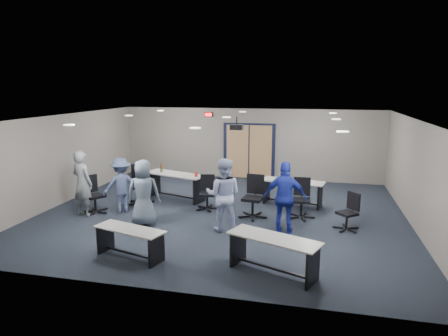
% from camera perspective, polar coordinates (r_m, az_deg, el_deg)
% --- Properties ---
extents(floor, '(10.00, 10.00, 0.00)m').
position_cam_1_polar(floor, '(11.40, -0.23, -6.44)').
color(floor, black).
rests_on(floor, ground).
extents(back_wall, '(10.00, 0.04, 2.70)m').
position_cam_1_polar(back_wall, '(15.41, 3.62, 3.46)').
color(back_wall, gray).
rests_on(back_wall, floor).
extents(front_wall, '(10.00, 0.04, 2.70)m').
position_cam_1_polar(front_wall, '(6.90, -8.93, -7.01)').
color(front_wall, gray).
rests_on(front_wall, floor).
extents(left_wall, '(0.04, 9.00, 2.70)m').
position_cam_1_polar(left_wall, '(13.12, -22.00, 1.19)').
color(left_wall, gray).
rests_on(left_wall, floor).
extents(right_wall, '(0.04, 9.00, 2.70)m').
position_cam_1_polar(right_wall, '(11.06, 25.87, -0.96)').
color(right_wall, gray).
rests_on(right_wall, floor).
extents(ceiling, '(10.00, 9.00, 0.04)m').
position_cam_1_polar(ceiling, '(10.87, -0.24, 7.22)').
color(ceiling, silver).
rests_on(ceiling, back_wall).
extents(double_door, '(2.00, 0.07, 2.20)m').
position_cam_1_polar(double_door, '(15.42, 3.59, 2.34)').
color(double_door, black).
rests_on(double_door, back_wall).
extents(exit_sign, '(0.32, 0.07, 0.18)m').
position_cam_1_polar(exit_sign, '(15.58, -2.22, 7.63)').
color(exit_sign, black).
rests_on(exit_sign, back_wall).
extents(ceiling_projector, '(0.35, 0.32, 0.37)m').
position_cam_1_polar(ceiling_projector, '(11.32, 1.83, 5.89)').
color(ceiling_projector, black).
rests_on(ceiling_projector, ceiling).
extents(ceiling_can_lights, '(6.24, 5.74, 0.02)m').
position_cam_1_polar(ceiling_can_lights, '(11.12, 0.06, 7.16)').
color(ceiling_can_lights, white).
rests_on(ceiling_can_lights, ceiling).
extents(table_front_left, '(1.65, 0.93, 0.64)m').
position_cam_1_polar(table_front_left, '(8.67, -13.32, -9.66)').
color(table_front_left, '#A4A09A').
rests_on(table_front_left, floor).
extents(table_front_right, '(1.89, 1.23, 0.73)m').
position_cam_1_polar(table_front_right, '(7.80, 7.08, -11.39)').
color(table_front_right, '#A4A09A').
rests_on(table_front_right, floor).
extents(table_back_left, '(2.14, 1.25, 1.13)m').
position_cam_1_polar(table_back_left, '(12.73, -6.94, -1.91)').
color(table_back_left, '#A4A09A').
rests_on(table_back_left, floor).
extents(table_back_right, '(1.93, 0.97, 0.75)m').
position_cam_1_polar(table_back_right, '(12.19, 9.78, -2.90)').
color(table_back_right, '#A4A09A').
rests_on(table_back_right, floor).
extents(chair_back_a, '(0.99, 0.99, 1.19)m').
position_cam_1_polar(chair_back_a, '(12.42, -11.91, -2.32)').
color(chair_back_a, black).
rests_on(chair_back_a, floor).
extents(chair_back_b, '(0.74, 0.74, 1.00)m').
position_cam_1_polar(chair_back_b, '(11.60, -2.43, -3.55)').
color(chair_back_b, black).
rests_on(chair_back_b, floor).
extents(chair_back_c, '(0.83, 0.83, 1.17)m').
position_cam_1_polar(chair_back_c, '(10.89, 4.12, -4.14)').
color(chair_back_c, black).
rests_on(chair_back_c, floor).
extents(chair_back_d, '(0.69, 0.69, 1.09)m').
position_cam_1_polar(chair_back_d, '(11.03, 11.00, -4.33)').
color(chair_back_d, black).
rests_on(chair_back_d, floor).
extents(chair_loose_left, '(0.91, 0.91, 1.06)m').
position_cam_1_polar(chair_loose_left, '(11.86, -17.99, -3.63)').
color(chair_loose_left, black).
rests_on(chair_loose_left, floor).
extents(chair_loose_right, '(0.84, 0.84, 0.94)m').
position_cam_1_polar(chair_loose_right, '(10.43, 17.19, -6.01)').
color(chair_loose_right, black).
rests_on(chair_loose_right, floor).
extents(person_gray, '(0.77, 0.61, 1.83)m').
position_cam_1_polar(person_gray, '(11.61, -19.58, -2.10)').
color(person_gray, gray).
rests_on(person_gray, floor).
extents(person_plaid, '(0.95, 0.74, 1.72)m').
position_cam_1_polar(person_plaid, '(10.45, -11.43, -3.46)').
color(person_plaid, slate).
rests_on(person_plaid, floor).
extents(person_lightblue, '(0.93, 0.74, 1.83)m').
position_cam_1_polar(person_lightblue, '(9.82, -0.07, -3.86)').
color(person_lightblue, '#B5C2F0').
rests_on(person_lightblue, floor).
extents(person_navy, '(1.06, 0.49, 1.78)m').
position_cam_1_polar(person_navy, '(9.76, 8.74, -4.25)').
color(person_navy, '#1C2A9D').
rests_on(person_navy, floor).
extents(person_back, '(1.17, 1.04, 1.58)m').
position_cam_1_polar(person_back, '(11.66, -14.44, -2.38)').
color(person_back, '#3F4C73').
rests_on(person_back, floor).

